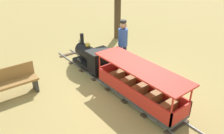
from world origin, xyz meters
TOP-DOWN VIEW (x-y plane):
  - ground_plane at (0.00, 0.00)m, footprint 60.00×60.00m
  - track at (0.00, -0.17)m, footprint 0.74×6.40m
  - locomotive at (0.00, 1.03)m, footprint 0.70×1.45m
  - passenger_car at (0.00, -1.07)m, footprint 0.80×2.70m
  - conductor_person at (0.90, 0.61)m, footprint 0.30×0.30m
  - park_bench at (-2.46, 1.15)m, footprint 1.31×0.43m

SIDE VIEW (x-z plane):
  - ground_plane at x=0.00m, z-range 0.00..0.00m
  - track at x=0.00m, z-range 0.00..0.04m
  - park_bench at x=-2.46m, z-range 0.01..0.83m
  - passenger_car at x=0.00m, z-range -0.06..0.91m
  - locomotive at x=0.00m, z-range -0.05..1.02m
  - conductor_person at x=0.90m, z-range 0.15..1.77m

